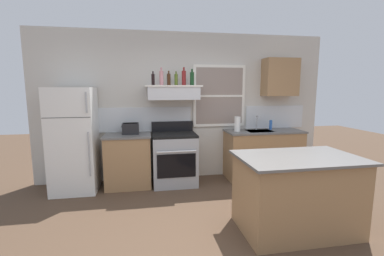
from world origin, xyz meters
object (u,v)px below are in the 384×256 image
at_px(stove_range, 174,158).
at_px(bottle_red_label_wine, 184,78).
at_px(bottle_brown_stout, 169,79).
at_px(dish_soap_bottle, 271,125).
at_px(toaster, 131,128).
at_px(bottle_rose_pink, 161,78).
at_px(bottle_balsamic_dark, 153,79).
at_px(paper_towel_roll, 237,124).
at_px(bottle_olive_oil_square, 176,79).
at_px(kitchen_island, 296,193).
at_px(bottle_dark_green_wine, 192,78).
at_px(refrigerator, 74,140).

xyz_separation_m(stove_range, bottle_red_label_wine, (0.20, 0.12, 1.41)).
height_order(bottle_brown_stout, dish_soap_bottle, bottle_brown_stout).
height_order(toaster, bottle_rose_pink, bottle_rose_pink).
bearing_deg(toaster, dish_soap_bottle, 1.14).
bearing_deg(bottle_balsamic_dark, bottle_rose_pink, 18.66).
distance_m(bottle_rose_pink, paper_towel_roll, 1.60).
xyz_separation_m(stove_range, bottle_olive_oil_square, (0.06, 0.15, 1.38)).
distance_m(bottle_balsamic_dark, bottle_olive_oil_square, 0.42).
height_order(bottle_red_label_wine, kitchen_island, bottle_red_label_wine).
bearing_deg(bottle_brown_stout, stove_range, -58.09).
bearing_deg(bottle_dark_green_wine, dish_soap_bottle, 0.95).
distance_m(toaster, bottle_dark_green_wine, 1.38).
xyz_separation_m(bottle_brown_stout, bottle_olive_oil_square, (0.13, 0.04, -0.00)).
distance_m(refrigerator, paper_towel_roll, 2.83).
bearing_deg(bottle_dark_green_wine, bottle_olive_oil_square, 171.30).
bearing_deg(paper_towel_roll, stove_range, -178.17).
bearing_deg(bottle_olive_oil_square, dish_soap_bottle, -0.53).
height_order(refrigerator, bottle_red_label_wine, bottle_red_label_wine).
bearing_deg(toaster, stove_range, -6.53).
xyz_separation_m(bottle_rose_pink, bottle_dark_green_wine, (0.54, 0.00, -0.01)).
bearing_deg(kitchen_island, bottle_balsamic_dark, 130.31).
xyz_separation_m(bottle_dark_green_wine, dish_soap_bottle, (1.54, 0.03, -0.86)).
distance_m(refrigerator, bottle_olive_oil_square, 1.99).
bearing_deg(refrigerator, dish_soap_bottle, 2.60).
height_order(bottle_balsamic_dark, paper_towel_roll, bottle_balsamic_dark).
relative_size(stove_range, dish_soap_bottle, 6.06).
xyz_separation_m(bottle_olive_oil_square, dish_soap_bottle, (1.82, -0.02, -0.85)).
relative_size(stove_range, bottle_balsamic_dark, 4.65).
relative_size(stove_range, bottle_rose_pink, 3.61).
bearing_deg(dish_soap_bottle, paper_towel_roll, -171.95).
relative_size(bottle_balsamic_dark, bottle_red_label_wine, 0.75).
relative_size(bottle_rose_pink, bottle_brown_stout, 1.22).
xyz_separation_m(toaster, bottle_red_label_wine, (0.94, 0.03, 0.87)).
xyz_separation_m(stove_range, paper_towel_roll, (1.17, 0.04, 0.58)).
relative_size(refrigerator, bottle_balsamic_dark, 7.30).
distance_m(bottle_olive_oil_square, dish_soap_bottle, 2.01).
bearing_deg(bottle_brown_stout, paper_towel_roll, -3.46).
bearing_deg(bottle_red_label_wine, bottle_rose_pink, -178.52).
height_order(refrigerator, bottle_dark_green_wine, bottle_dark_green_wine).
xyz_separation_m(bottle_red_label_wine, dish_soap_bottle, (1.68, 0.02, -0.88)).
distance_m(refrigerator, kitchen_island, 3.44).
xyz_separation_m(bottle_olive_oil_square, bottle_dark_green_wine, (0.28, -0.04, 0.02)).
bearing_deg(refrigerator, bottle_brown_stout, 4.90).
xyz_separation_m(paper_towel_roll, dish_soap_bottle, (0.71, 0.10, -0.04)).
bearing_deg(bottle_red_label_wine, toaster, -177.96).
distance_m(toaster, bottle_rose_pink, 1.02).
distance_m(stove_range, bottle_balsamic_dark, 1.42).
bearing_deg(toaster, bottle_rose_pink, 2.43).
distance_m(refrigerator, bottle_balsamic_dark, 1.64).
bearing_deg(toaster, refrigerator, -173.21).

